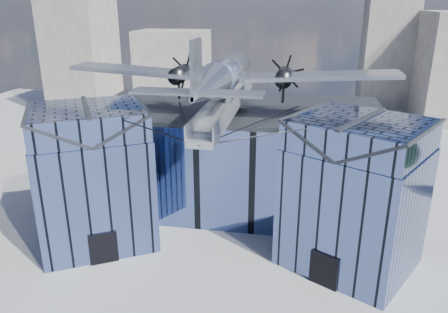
# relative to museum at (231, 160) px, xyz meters

# --- Properties ---
(ground_plane) EXTENTS (120.00, 120.00, 0.00)m
(ground_plane) POSITION_rel_museum_xyz_m (-0.00, -5.82, -5.54)
(ground_plane) COLOR gray
(museum) EXTENTS (32.88, 24.50, 17.60)m
(museum) POSITION_rel_museum_xyz_m (0.00, 0.00, 0.00)
(museum) COLOR #4A5F97
(museum) RESTS_ON ground
(bg_towers) EXTENTS (77.00, 24.50, 26.00)m
(bg_towers) POSITION_rel_museum_xyz_m (1.45, 44.67, 4.47)
(bg_towers) COLOR gray
(bg_towers) RESTS_ON ground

